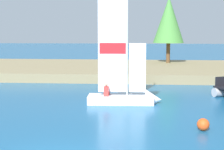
{
  "coord_description": "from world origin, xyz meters",
  "views": [
    {
      "loc": [
        2.9,
        -11.39,
        4.44
      ],
      "look_at": [
        0.85,
        13.85,
        1.2
      ],
      "focal_mm": 57.71,
      "sensor_mm": 36.0,
      "label": 1
    }
  ],
  "objects": [
    {
      "name": "shore_bank",
      "position": [
        0.0,
        24.68,
        0.39
      ],
      "size": [
        80.0,
        14.5,
        0.78
      ],
      "primitive_type": "cube",
      "color": "#897A56",
      "rests_on": "ground"
    },
    {
      "name": "shoreline_tree_midleft",
      "position": [
        5.83,
        28.2,
        5.4
      ],
      "size": [
        3.32,
        3.32,
        7.11
      ],
      "color": "brown",
      "rests_on": "shore_bank"
    },
    {
      "name": "sailboat",
      "position": [
        2.32,
        9.87,
        0.52
      ],
      "size": [
        4.46,
        1.61,
        6.85
      ],
      "rotation": [
        0.0,
        0.0,
        0.04
      ],
      "color": "white",
      "rests_on": "ground"
    },
    {
      "name": "channel_buoy",
      "position": [
        5.65,
        4.28,
        0.27
      ],
      "size": [
        0.55,
        0.55,
        0.55
      ],
      "primitive_type": "sphere",
      "color": "#E54C19",
      "rests_on": "ground"
    }
  ]
}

